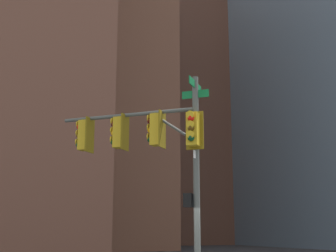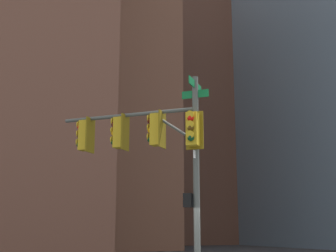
# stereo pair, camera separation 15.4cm
# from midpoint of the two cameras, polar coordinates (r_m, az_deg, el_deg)

# --- Properties ---
(signal_pole_assembly) EXTENTS (3.87, 3.66, 6.51)m
(signal_pole_assembly) POSITION_cam_midpoint_polar(r_m,az_deg,el_deg) (14.53, -2.33, -2.08)
(signal_pole_assembly) COLOR #4C514C
(signal_pole_assembly) RESTS_ON ground_plane
(building_brick_midblock) EXTENTS (18.49, 17.31, 36.41)m
(building_brick_midblock) POSITION_cam_midpoint_polar(r_m,az_deg,el_deg) (53.45, -11.59, 5.41)
(building_brick_midblock) COLOR brown
(building_brick_midblock) RESTS_ON ground_plane
(building_brick_farside) EXTENTS (17.18, 16.06, 50.21)m
(building_brick_farside) POSITION_cam_midpoint_polar(r_m,az_deg,el_deg) (72.15, -1.58, 6.13)
(building_brick_farside) COLOR brown
(building_brick_farside) RESTS_ON ground_plane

